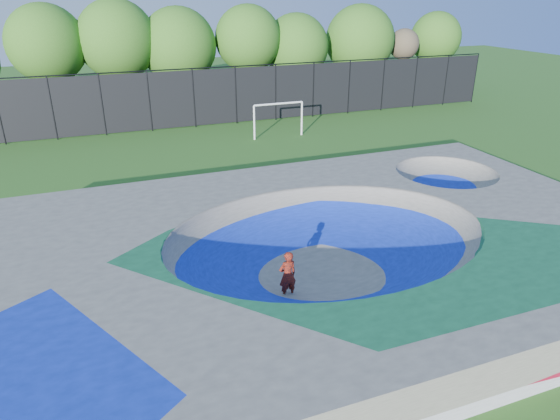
{
  "coord_description": "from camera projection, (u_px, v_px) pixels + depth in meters",
  "views": [
    {
      "loc": [
        -6.81,
        -13.28,
        8.77
      ],
      "look_at": [
        -0.56,
        3.0,
        1.1
      ],
      "focal_mm": 32.0,
      "sensor_mm": 36.0,
      "label": 1
    }
  ],
  "objects": [
    {
      "name": "ground",
      "position": [
        327.0,
        270.0,
        17.11
      ],
      "size": [
        120.0,
        120.0,
        0.0
      ],
      "primitive_type": "plane",
      "color": "#295B19",
      "rests_on": "ground"
    },
    {
      "name": "skate_deck",
      "position": [
        327.0,
        250.0,
        16.81
      ],
      "size": [
        22.0,
        14.0,
        1.5
      ],
      "primitive_type": "cube",
      "color": "gray",
      "rests_on": "ground"
    },
    {
      "name": "skater",
      "position": [
        288.0,
        275.0,
        15.25
      ],
      "size": [
        0.63,
        0.45,
        1.6
      ],
      "primitive_type": "imported",
      "rotation": [
        0.0,
        0.0,
        3.26
      ],
      "color": "red",
      "rests_on": "ground"
    },
    {
      "name": "skateboard",
      "position": [
        287.0,
        297.0,
        15.57
      ],
      "size": [
        0.81,
        0.35,
        0.05
      ],
      "primitive_type": "cube",
      "rotation": [
        0.0,
        0.0,
        0.17
      ],
      "color": "black",
      "rests_on": "ground"
    },
    {
      "name": "soccer_goal",
      "position": [
        278.0,
        113.0,
        32.01
      ],
      "size": [
        3.4,
        0.12,
        2.25
      ],
      "color": "white",
      "rests_on": "ground"
    },
    {
      "name": "fence",
      "position": [
        194.0,
        97.0,
        34.21
      ],
      "size": [
        48.09,
        0.09,
        4.04
      ],
      "color": "black",
      "rests_on": "ground"
    },
    {
      "name": "treeline",
      "position": [
        154.0,
        46.0,
        36.22
      ],
      "size": [
        52.01,
        7.25,
        8.4
      ],
      "color": "#463423",
      "rests_on": "ground"
    }
  ]
}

